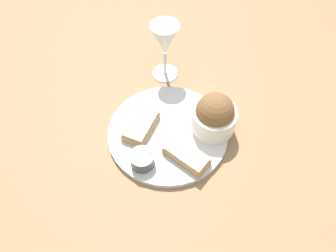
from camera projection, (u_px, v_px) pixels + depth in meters
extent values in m
plane|color=#93704C|center=(168.00, 134.00, 0.80)|extent=(4.00, 4.00, 0.00)
cylinder|color=silver|center=(168.00, 133.00, 0.79)|extent=(0.29, 0.29, 0.01)
cylinder|color=white|center=(213.00, 119.00, 0.77)|extent=(0.11, 0.11, 0.06)
sphere|color=brown|center=(215.00, 112.00, 0.74)|extent=(0.09, 0.09, 0.09)
cylinder|color=#4C4C4C|center=(142.00, 159.00, 0.72)|extent=(0.05, 0.05, 0.03)
cylinder|color=tan|center=(142.00, 157.00, 0.71)|extent=(0.04, 0.04, 0.01)
cube|color=tan|center=(141.00, 126.00, 0.78)|extent=(0.12, 0.10, 0.02)
cube|color=beige|center=(141.00, 123.00, 0.77)|extent=(0.11, 0.10, 0.01)
cube|color=tan|center=(186.00, 157.00, 0.73)|extent=(0.11, 0.10, 0.02)
cube|color=beige|center=(187.00, 154.00, 0.72)|extent=(0.10, 0.10, 0.01)
cylinder|color=silver|center=(165.00, 73.00, 0.91)|extent=(0.07, 0.07, 0.01)
cylinder|color=silver|center=(165.00, 63.00, 0.88)|extent=(0.01, 0.01, 0.07)
cone|color=silver|center=(165.00, 40.00, 0.82)|extent=(0.07, 0.07, 0.09)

